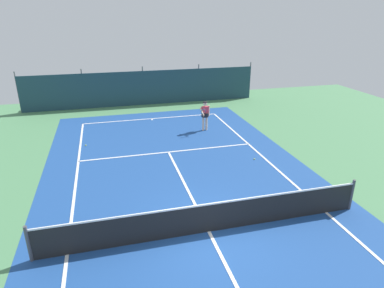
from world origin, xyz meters
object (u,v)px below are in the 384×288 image
Objects in this scene: tennis_ball_near_player at (86,145)px; tennis_ball_by_sideline at (206,120)px; tennis_player at (205,114)px; tennis_net at (209,217)px; tennis_ball_midcourt at (254,159)px.

tennis_ball_by_sideline is (7.02, 2.36, 0.00)m from tennis_ball_near_player.
tennis_player is at bearing 6.62° from tennis_ball_near_player.
tennis_net is 9.38m from tennis_player.
tennis_ball_by_sideline is (-0.42, 6.06, 0.00)m from tennis_ball_midcourt.
tennis_player reaches higher than tennis_net.
tennis_net reaches higher than tennis_ball_by_sideline.
tennis_net is 153.33× the size of tennis_ball_by_sideline.
tennis_ball_near_player is 1.00× the size of tennis_ball_by_sideline.
tennis_ball_near_player is at bearing -161.40° from tennis_ball_by_sideline.
tennis_ball_by_sideline is at bearing 18.60° from tennis_ball_near_player.
tennis_player is 24.85× the size of tennis_ball_by_sideline.
tennis_net is 11.09m from tennis_ball_by_sideline.
tennis_ball_midcourt is at bearing -26.41° from tennis_ball_near_player.
tennis_player is at bearing 73.93° from tennis_net.
tennis_player reaches higher than tennis_ball_near_player.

